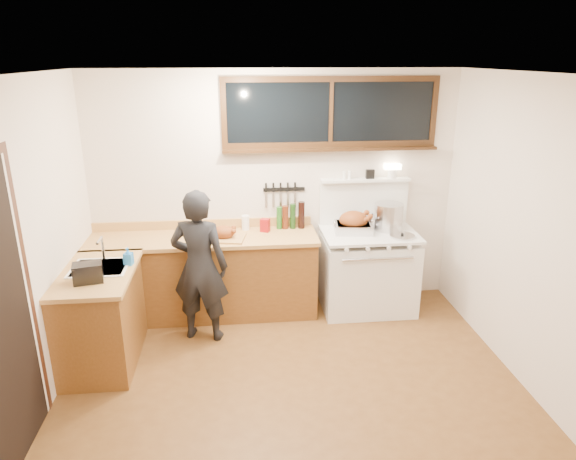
{
  "coord_description": "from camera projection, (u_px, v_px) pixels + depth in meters",
  "views": [
    {
      "loc": [
        -0.43,
        -3.73,
        2.73
      ],
      "look_at": [
        0.05,
        0.85,
        1.15
      ],
      "focal_mm": 32.0,
      "sensor_mm": 36.0,
      "label": 1
    }
  ],
  "objects": [
    {
      "name": "sink_unit",
      "position": [
        101.0,
        273.0,
        4.66
      ],
      "size": [
        0.5,
        0.45,
        0.37
      ],
      "color": "white",
      "rests_on": "counter_left"
    },
    {
      "name": "bottle_cluster",
      "position": [
        291.0,
        216.0,
        5.65
      ],
      "size": [
        0.31,
        0.07,
        0.3
      ],
      "color": "black",
      "rests_on": "counter_back"
    },
    {
      "name": "soap_bottle",
      "position": [
        128.0,
        256.0,
        4.68
      ],
      "size": [
        0.09,
        0.09,
        0.17
      ],
      "color": "#2A80D6",
      "rests_on": "counter_left"
    },
    {
      "name": "counter_left",
      "position": [
        101.0,
        316.0,
        4.71
      ],
      "size": [
        0.64,
        1.09,
        0.9
      ],
      "color": "brown",
      "rests_on": "ground"
    },
    {
      "name": "roast_turkey",
      "position": [
        354.0,
        223.0,
        5.54
      ],
      "size": [
        0.44,
        0.35,
        0.24
      ],
      "color": "silver",
      "rests_on": "vintage_stove"
    },
    {
      "name": "counter_back",
      "position": [
        205.0,
        275.0,
        5.58
      ],
      "size": [
        2.44,
        0.64,
        1.0
      ],
      "color": "brown",
      "rests_on": "ground"
    },
    {
      "name": "man",
      "position": [
        200.0,
        266.0,
        5.0
      ],
      "size": [
        0.64,
        0.5,
        1.54
      ],
      "color": "black",
      "rests_on": "ground"
    },
    {
      "name": "vintage_stove",
      "position": [
        367.0,
        269.0,
        5.71
      ],
      "size": [
        1.02,
        0.74,
        1.59
      ],
      "color": "white",
      "rests_on": "ground"
    },
    {
      "name": "toaster",
      "position": [
        88.0,
        273.0,
        4.33
      ],
      "size": [
        0.27,
        0.21,
        0.17
      ],
      "color": "black",
      "rests_on": "counter_left"
    },
    {
      "name": "cutting_board",
      "position": [
        224.0,
        234.0,
        5.35
      ],
      "size": [
        0.49,
        0.4,
        0.14
      ],
      "color": "tan",
      "rests_on": "counter_back"
    },
    {
      "name": "back_window",
      "position": [
        331.0,
        121.0,
        5.45
      ],
      "size": [
        2.32,
        0.13,
        0.77
      ],
      "color": "black",
      "rests_on": "room_shell"
    },
    {
      "name": "room_shell",
      "position": [
        293.0,
        204.0,
        3.9
      ],
      "size": [
        4.1,
        3.6,
        2.65
      ],
      "color": "beige",
      "rests_on": "ground"
    },
    {
      "name": "ground_plane",
      "position": [
        293.0,
        388.0,
        4.44
      ],
      "size": [
        4.0,
        3.5,
        0.02
      ],
      "primitive_type": "cube",
      "color": "brown"
    },
    {
      "name": "saucepan",
      "position": [
        374.0,
        222.0,
        5.69
      ],
      "size": [
        0.18,
        0.29,
        0.12
      ],
      "color": "silver",
      "rests_on": "vintage_stove"
    },
    {
      "name": "knife_strip",
      "position": [
        283.0,
        190.0,
        5.65
      ],
      "size": [
        0.46,
        0.03,
        0.28
      ],
      "color": "black",
      "rests_on": "room_shell"
    },
    {
      "name": "left_doorway",
      "position": [
        2.0,
        318.0,
        3.37
      ],
      "size": [
        0.02,
        1.04,
        2.17
      ],
      "color": "black",
      "rests_on": "ground"
    },
    {
      "name": "stockpot",
      "position": [
        388.0,
        217.0,
        5.62
      ],
      "size": [
        0.34,
        0.34,
        0.29
      ],
      "color": "silver",
      "rests_on": "vintage_stove"
    },
    {
      "name": "coffee_tin",
      "position": [
        265.0,
        225.0,
        5.57
      ],
      "size": [
        0.12,
        0.11,
        0.14
      ],
      "color": "maroon",
      "rests_on": "counter_back"
    },
    {
      "name": "pitcher",
      "position": [
        245.0,
        223.0,
        5.63
      ],
      "size": [
        0.1,
        0.1,
        0.16
      ],
      "color": "white",
      "rests_on": "counter_back"
    },
    {
      "name": "pot_lid",
      "position": [
        402.0,
        236.0,
        5.42
      ],
      "size": [
        0.31,
        0.31,
        0.04
      ],
      "color": "silver",
      "rests_on": "vintage_stove"
    }
  ]
}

